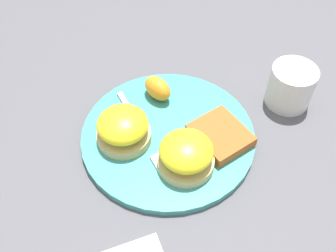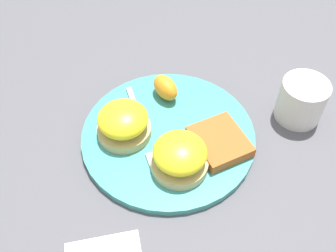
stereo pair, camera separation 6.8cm
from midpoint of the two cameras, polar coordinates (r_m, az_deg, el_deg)
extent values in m
plane|color=#4C4C51|center=(0.71, 2.75, -1.92)|extent=(1.10, 1.10, 0.00)
cylinder|color=teal|center=(0.70, 2.77, -1.57)|extent=(0.31, 0.31, 0.01)
cylinder|color=tan|center=(0.69, -3.59, -0.57)|extent=(0.10, 0.10, 0.02)
ellipsoid|color=yellow|center=(0.67, -3.72, 1.07)|extent=(0.09, 0.09, 0.04)
cylinder|color=tan|center=(0.65, 4.66, -5.62)|extent=(0.10, 0.10, 0.02)
ellipsoid|color=yellow|center=(0.63, 4.84, -4.06)|extent=(0.09, 0.09, 0.04)
cube|color=#A95523|center=(0.68, 10.30, -2.41)|extent=(0.12, 0.12, 0.02)
ellipsoid|color=orange|center=(0.74, 2.22, 5.45)|extent=(0.07, 0.06, 0.04)
cube|color=silver|center=(0.74, -2.11, 2.54)|extent=(0.11, 0.04, 0.00)
cube|color=silver|center=(0.66, 1.14, -5.50)|extent=(0.05, 0.04, 0.00)
cylinder|color=silver|center=(0.77, 21.21, 3.32)|extent=(0.08, 0.08, 0.08)
torus|color=silver|center=(0.80, 20.48, 6.07)|extent=(0.04, 0.01, 0.04)
camera|label=1|loc=(0.03, -87.13, 3.44)|focal=42.00mm
camera|label=2|loc=(0.03, 92.87, -3.44)|focal=42.00mm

